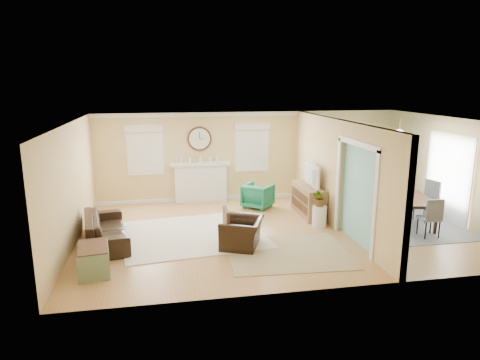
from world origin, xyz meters
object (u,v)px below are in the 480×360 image
Objects in this scene: sofa at (106,229)px; eames_chair at (242,233)px; green_chair at (258,196)px; dining_table at (404,208)px; credenza at (308,200)px.

sofa reaches higher than eames_chair.
green_chair reaches higher than eames_chair.
eames_chair is 4.39m from dining_table.
credenza is at bearing 153.69° from eames_chair.
credenza reaches higher than dining_table.
green_chair is (3.87, 2.04, 0.03)m from sofa.
dining_table reaches higher than sofa.
green_chair is 3.83m from dining_table.
credenza is 2.38m from dining_table.
green_chair is 0.51× the size of credenza.
green_chair is 1.47m from credenza.
green_chair reaches higher than sofa.
dining_table is at bearing -169.32° from green_chair.
eames_chair is 0.48× the size of dining_table.
eames_chair is 0.65× the size of credenza.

